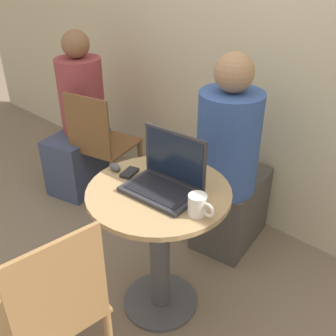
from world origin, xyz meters
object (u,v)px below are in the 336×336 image
Objects in this scene: cell_phone at (129,173)px; chair_empty at (53,311)px; laptop at (166,178)px; person_seated at (230,174)px.

cell_phone is 0.71m from chair_empty.
laptop is 0.72m from chair_empty.
laptop is at bearing 4.43° from cell_phone.
person_seated is at bearing 95.05° from laptop.
chair_empty is 1.26m from person_seated.
person_seated is (0.17, 0.64, -0.22)m from cell_phone.
cell_phone is (-0.23, -0.02, -0.05)m from laptop.
cell_phone is 0.09× the size of person_seated.
chair_empty is at bearing -72.58° from cell_phone.
chair_empty reaches higher than cell_phone.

